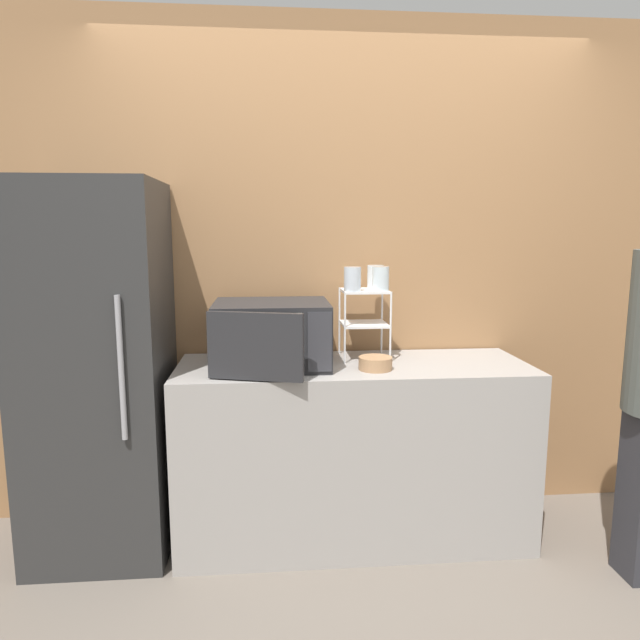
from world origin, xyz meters
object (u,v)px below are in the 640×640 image
glass_back_right (375,277)px  dish_rack (364,309)px  refrigerator (98,371)px  glass_front_right (381,279)px  microwave (271,334)px  bowl (375,363)px  glass_front_left (353,279)px

glass_back_right → dish_rack: bearing=-139.2°
refrigerator → dish_rack: bearing=5.9°
glass_back_right → glass_front_right: same height
microwave → refrigerator: size_ratio=0.33×
glass_front_right → bowl: size_ratio=0.75×
bowl → glass_front_left: bearing=113.8°
bowl → refrigerator: (-1.29, 0.12, -0.04)m
microwave → glass_front_left: glass_front_left is taller
glass_back_right → bowl: (-0.05, -0.30, -0.38)m
microwave → bowl: (0.48, -0.12, -0.12)m
glass_back_right → refrigerator: (-1.34, -0.19, -0.42)m
dish_rack → glass_back_right: size_ratio=2.95×
glass_front_left → glass_front_right: 0.14m
dish_rack → glass_front_right: glass_front_right is taller
dish_rack → glass_front_left: glass_front_left is taller
dish_rack → glass_front_left: 0.18m
glass_front_left → dish_rack: bearing=44.7°
glass_front_left → glass_back_right: 0.18m
glass_front_left → bowl: size_ratio=0.75×
microwave → dish_rack: 0.50m
microwave → dish_rack: (0.47, 0.13, 0.10)m
glass_back_right → bowl: glass_back_right is taller
glass_back_right → glass_front_right: (0.01, -0.11, 0.00)m
microwave → glass_front_left: bearing=9.2°
glass_front_left → glass_back_right: (0.13, 0.12, 0.00)m
bowl → microwave: bearing=166.4°
glass_front_left → glass_front_right: (0.14, 0.01, 0.00)m
glass_front_right → bowl: (-0.06, -0.19, -0.38)m
glass_front_right → bowl: 0.43m
glass_front_right → refrigerator: size_ratio=0.07×
microwave → bowl: size_ratio=3.73×
glass_front_left → bowl: 0.43m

